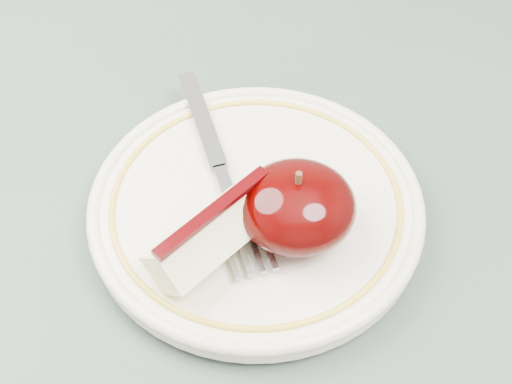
{
  "coord_description": "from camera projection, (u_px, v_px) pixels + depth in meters",
  "views": [
    {
      "loc": [
        -0.07,
        -0.17,
        1.13
      ],
      "look_at": [
        -0.05,
        0.12,
        0.78
      ],
      "focal_mm": 50.0,
      "sensor_mm": 36.0,
      "label": 1
    }
  ],
  "objects": [
    {
      "name": "apple_wedge",
      "position": [
        214.0,
        232.0,
        0.42
      ],
      "size": [
        0.09,
        0.08,
        0.04
      ],
      "rotation": [
        0.0,
        0.0,
        0.72
      ],
      "color": "#FEF2BB",
      "rests_on": "plate"
    },
    {
      "name": "apple_half",
      "position": [
        297.0,
        206.0,
        0.43
      ],
      "size": [
        0.07,
        0.07,
        0.05
      ],
      "color": "black",
      "rests_on": "plate"
    },
    {
      "name": "fork",
      "position": [
        220.0,
        169.0,
        0.47
      ],
      "size": [
        0.06,
        0.19,
        0.0
      ],
      "rotation": [
        0.0,
        0.0,
        1.77
      ],
      "color": "#93969B",
      "rests_on": "plate"
    },
    {
      "name": "plate",
      "position": [
        256.0,
        206.0,
        0.47
      ],
      "size": [
        0.22,
        0.22,
        0.02
      ],
      "color": "#EEE2C8",
      "rests_on": "table"
    }
  ]
}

